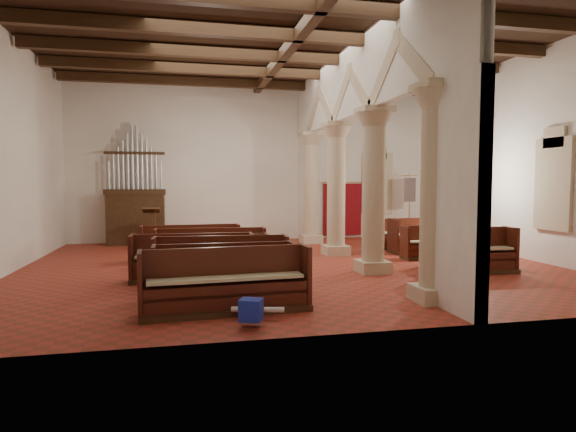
{
  "coord_description": "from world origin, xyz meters",
  "views": [
    {
      "loc": [
        -2.77,
        -12.67,
        2.25
      ],
      "look_at": [
        0.07,
        0.5,
        1.3
      ],
      "focal_mm": 30.0,
      "sensor_mm": 36.0,
      "label": 1
    }
  ],
  "objects_px": {
    "processional_banner": "(409,219)",
    "nave_pew_0": "(226,291)",
    "pipe_organ": "(136,207)",
    "aisle_pew_0": "(474,258)",
    "lectern": "(152,231)"
  },
  "relations": [
    {
      "from": "processional_banner",
      "to": "aisle_pew_0",
      "type": "distance_m",
      "value": 6.74
    },
    {
      "from": "pipe_organ",
      "to": "nave_pew_0",
      "type": "relative_size",
      "value": 1.48
    },
    {
      "from": "lectern",
      "to": "nave_pew_0",
      "type": "relative_size",
      "value": 0.48
    },
    {
      "from": "processional_banner",
      "to": "aisle_pew_0",
      "type": "xyz_separation_m",
      "value": [
        -1.48,
        -6.56,
        -0.45
      ]
    },
    {
      "from": "pipe_organ",
      "to": "processional_banner",
      "type": "bearing_deg",
      "value": -5.54
    },
    {
      "from": "pipe_organ",
      "to": "processional_banner",
      "type": "distance_m",
      "value": 10.3
    },
    {
      "from": "pipe_organ",
      "to": "nave_pew_0",
      "type": "xyz_separation_m",
      "value": [
        2.42,
        -9.93,
        -1.0
      ]
    },
    {
      "from": "aisle_pew_0",
      "to": "nave_pew_0",
      "type": "bearing_deg",
      "value": -157.68
    },
    {
      "from": "lectern",
      "to": "processional_banner",
      "type": "xyz_separation_m",
      "value": [
        9.62,
        0.26,
        0.24
      ]
    },
    {
      "from": "pipe_organ",
      "to": "aisle_pew_0",
      "type": "distance_m",
      "value": 11.61
    },
    {
      "from": "processional_banner",
      "to": "aisle_pew_0",
      "type": "height_order",
      "value": "processional_banner"
    },
    {
      "from": "lectern",
      "to": "aisle_pew_0",
      "type": "bearing_deg",
      "value": -37.64
    },
    {
      "from": "nave_pew_0",
      "to": "processional_banner",
      "type": "bearing_deg",
      "value": 44.85
    },
    {
      "from": "processional_banner",
      "to": "nave_pew_0",
      "type": "bearing_deg",
      "value": -150.98
    },
    {
      "from": "nave_pew_0",
      "to": "lectern",
      "type": "bearing_deg",
      "value": 97.74
    }
  ]
}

